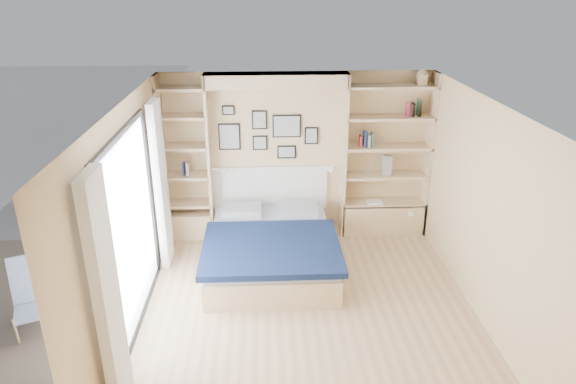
{
  "coord_description": "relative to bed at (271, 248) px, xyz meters",
  "views": [
    {
      "loc": [
        -0.49,
        -5.15,
        3.69
      ],
      "look_at": [
        -0.19,
        0.9,
        1.19
      ],
      "focal_mm": 32.0,
      "sensor_mm": 36.0,
      "label": 1
    }
  ],
  "objects": [
    {
      "name": "shelf_decor",
      "position": [
        1.65,
        0.98,
        1.42
      ],
      "size": [
        3.56,
        0.23,
        2.03
      ],
      "color": "#A51E1E",
      "rests_on": "ground"
    },
    {
      "name": "ground",
      "position": [
        0.42,
        -1.09,
        -0.28
      ],
      "size": [
        4.5,
        4.5,
        0.0
      ],
      "primitive_type": "plane",
      "color": "tan",
      "rests_on": "ground"
    },
    {
      "name": "deck_chair",
      "position": [
        -2.72,
        -1.15,
        0.1
      ],
      "size": [
        0.75,
        0.91,
        0.79
      ],
      "rotation": [
        0.0,
        0.0,
        0.43
      ],
      "color": "tan",
      "rests_on": "ground"
    },
    {
      "name": "deck",
      "position": [
        -3.18,
        -1.09,
        -0.28
      ],
      "size": [
        3.2,
        4.0,
        0.05
      ],
      "primitive_type": "cube",
      "color": "#695A4E",
      "rests_on": "ground"
    },
    {
      "name": "reading_lamps",
      "position": [
        0.12,
        0.91,
        0.82
      ],
      "size": [
        1.92,
        0.12,
        0.15
      ],
      "color": "silver",
      "rests_on": "ground"
    },
    {
      "name": "room_shell",
      "position": [
        0.03,
        0.43,
        0.8
      ],
      "size": [
        4.5,
        4.5,
        4.5
      ],
      "color": "tan",
      "rests_on": "ground"
    },
    {
      "name": "photo_gallery",
      "position": [
        -0.03,
        1.14,
        1.32
      ],
      "size": [
        1.48,
        0.02,
        0.82
      ],
      "color": "black",
      "rests_on": "ground"
    },
    {
      "name": "bed",
      "position": [
        0.0,
        0.0,
        0.0
      ],
      "size": [
        1.78,
        2.26,
        1.07
      ],
      "color": "tan",
      "rests_on": "ground"
    }
  ]
}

